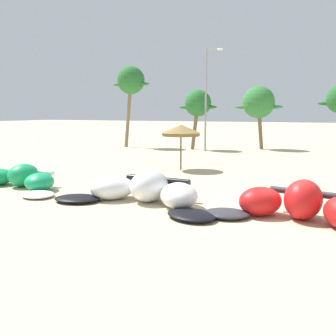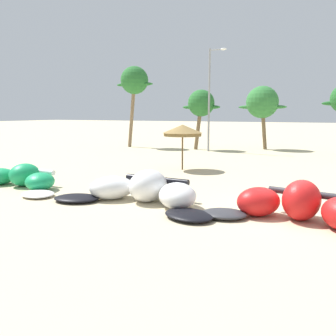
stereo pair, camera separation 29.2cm
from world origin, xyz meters
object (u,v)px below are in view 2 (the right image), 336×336
beach_umbrella_near_van (183,130)px  lamppost_west (210,95)px  palm_left_of_gap (262,103)px  palm_left (201,104)px  kite_far_left (19,178)px  kite_left_of_center (298,207)px  palm_leftmost (134,82)px  kite_left (143,191)px

beach_umbrella_near_van → lamppost_west: (-2.22, 11.61, 2.71)m
beach_umbrella_near_van → palm_left_of_gap: (1.72, 15.77, 2.07)m
beach_umbrella_near_van → palm_left: palm_left is taller
palm_left_of_gap → lamppost_west: bearing=-133.4°
kite_far_left → kite_left_of_center: (12.98, -0.25, 0.09)m
kite_left_of_center → palm_left_of_gap: palm_left_of_gap is taller
palm_left_of_gap → kite_far_left: bearing=-105.4°
beach_umbrella_near_van → palm_leftmost: palm_leftmost is taller
beach_umbrella_near_van → palm_leftmost: (-10.74, 12.26, 4.28)m
palm_left_of_gap → palm_left: bearing=-149.9°
palm_leftmost → palm_left: 7.58m
beach_umbrella_near_van → palm_left: bearing=105.6°
palm_left → kite_left: bearing=-75.4°
palm_left_of_gap → kite_left: bearing=-89.2°
palm_leftmost → lamppost_west: bearing=-4.4°
kite_far_left → lamppost_west: bearing=82.2°
kite_left → beach_umbrella_near_van: size_ratio=2.57×
beach_umbrella_near_van → kite_left: bearing=-76.7°
kite_left → lamppost_west: (-4.30, 20.38, 4.71)m
kite_far_left → kite_left: bearing=-1.7°
palm_leftmost → palm_left_of_gap: size_ratio=1.34×
kite_left_of_center → palm_left: bearing=118.2°
kite_far_left → lamppost_west: size_ratio=0.72×
palm_leftmost → palm_left_of_gap: palm_leftmost is taller
kite_left_of_center → beach_umbrella_near_van: 12.07m
kite_left → kite_left_of_center: kite_left_of_center is taller
kite_far_left → beach_umbrella_near_van: size_ratio=2.35×
kite_far_left → kite_left_of_center: size_ratio=1.06×
beach_umbrella_near_van → kite_far_left: bearing=-120.2°
beach_umbrella_near_van → palm_left: (-3.54, 12.73, 1.93)m
palm_leftmost → palm_left: (7.19, 0.46, -2.34)m
kite_far_left → palm_leftmost: (-5.76, 20.84, 6.35)m
palm_left → lamppost_west: lamppost_west is taller
kite_left_of_center → palm_left_of_gap: 25.70m
kite_left_of_center → palm_leftmost: bearing=131.6°
kite_far_left → beach_umbrella_near_van: 10.13m
lamppost_west → palm_left_of_gap: bearing=46.6°
kite_left_of_center → palm_leftmost: (-18.73, 21.09, 6.26)m
kite_left → palm_leftmost: bearing=121.3°
kite_left_of_center → palm_leftmost: palm_leftmost is taller
kite_left → kite_far_left: bearing=178.3°
beach_umbrella_near_van → palm_left_of_gap: palm_left_of_gap is taller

